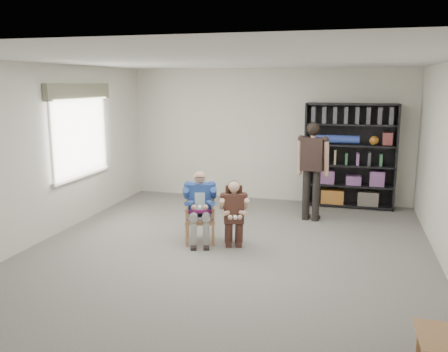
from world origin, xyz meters
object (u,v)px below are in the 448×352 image
(armchair, at_px, (200,215))
(seated_man, at_px, (200,207))
(kneeling_woman, at_px, (234,215))
(standing_man, at_px, (312,172))
(bookshelf, at_px, (350,156))

(armchair, relative_size, seated_man, 0.77)
(kneeling_woman, relative_size, standing_man, 0.59)
(bookshelf, xyz_separation_m, standing_man, (-0.65, -1.19, -0.15))
(armchair, relative_size, standing_man, 0.49)
(seated_man, bearing_deg, kneeling_woman, -28.65)
(kneeling_woman, xyz_separation_m, bookshelf, (1.66, 3.01, 0.52))
(bookshelf, relative_size, standing_man, 1.17)
(armchair, distance_m, standing_man, 2.37)
(armchair, height_order, seated_man, seated_man)
(standing_man, bearing_deg, seated_man, -123.36)
(kneeling_woman, distance_m, bookshelf, 3.47)
(seated_man, height_order, standing_man, standing_man)
(seated_man, xyz_separation_m, kneeling_woman, (0.58, -0.12, -0.05))
(bookshelf, bearing_deg, standing_man, -118.47)
(seated_man, xyz_separation_m, standing_man, (1.59, 1.70, 0.32))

